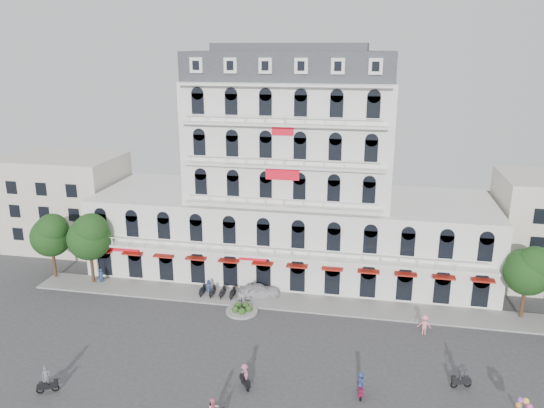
{
  "coord_description": "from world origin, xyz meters",
  "views": [
    {
      "loc": [
        9.03,
        -40.13,
        25.37
      ],
      "look_at": [
        -0.72,
        10.0,
        10.24
      ],
      "focal_mm": 35.0,
      "sensor_mm": 36.0,
      "label": 1
    }
  ],
  "objects": [
    {
      "name": "rider_east",
      "position": [
        9.01,
        -5.12,
        1.01
      ],
      "size": [
        0.58,
        1.7,
        2.06
      ],
      "rotation": [
        0.0,
        0.0,
        1.67
      ],
      "color": "maroon",
      "rests_on": "ground"
    },
    {
      "name": "tree_east_inner",
      "position": [
        24.05,
        9.98,
        5.21
      ],
      "size": [
        4.4,
        4.37,
        7.57
      ],
      "color": "#382314",
      "rests_on": "ground"
    },
    {
      "name": "rider_west",
      "position": [
        -14.46,
        -9.24,
        1.02
      ],
      "size": [
        1.59,
        0.95,
        2.23
      ],
      "rotation": [
        0.0,
        0.0,
        0.44
      ],
      "color": "black",
      "rests_on": "ground"
    },
    {
      "name": "parked_car",
      "position": [
        -2.14,
        9.5,
        0.78
      ],
      "size": [
        4.93,
        3.52,
        1.56
      ],
      "primitive_type": "imported",
      "rotation": [
        0.0,
        0.0,
        1.98
      ],
      "color": "silver",
      "rests_on": "ground"
    },
    {
      "name": "pedestrian_left",
      "position": [
        -7.53,
        9.5,
        0.77
      ],
      "size": [
        0.84,
        0.63,
        1.54
      ],
      "primitive_type": "imported",
      "rotation": [
        0.0,
        0.0,
        0.2
      ],
      "color": "navy",
      "rests_on": "ground"
    },
    {
      "name": "sidewalk",
      "position": [
        0.0,
        9.0,
        0.08
      ],
      "size": [
        53.0,
        4.0,
        0.16
      ],
      "primitive_type": "cube",
      "color": "gray",
      "rests_on": "ground"
    },
    {
      "name": "pedestrian_far",
      "position": [
        -20.0,
        9.5,
        0.89
      ],
      "size": [
        0.77,
        0.66,
        1.78
      ],
      "primitive_type": "imported",
      "rotation": [
        0.0,
        0.0,
        0.45
      ],
      "color": "navy",
      "rests_on": "ground"
    },
    {
      "name": "parked_scooter_row",
      "position": [
        -6.35,
        8.8,
        0.0
      ],
      "size": [
        4.4,
        1.8,
        1.1
      ],
      "primitive_type": null,
      "color": "black",
      "rests_on": "ground"
    },
    {
      "name": "ground",
      "position": [
        0.0,
        0.0,
        0.0
      ],
      "size": [
        120.0,
        120.0,
        0.0
      ],
      "primitive_type": "plane",
      "color": "#38383A",
      "rests_on": "ground"
    },
    {
      "name": "tree_west_outer",
      "position": [
        -25.95,
        9.98,
        5.35
      ],
      "size": [
        4.5,
        4.48,
        7.76
      ],
      "color": "#382314",
      "rests_on": "ground"
    },
    {
      "name": "rider_northeast",
      "position": [
        16.68,
        -2.58,
        1.07
      ],
      "size": [
        1.67,
        0.75,
        2.17
      ],
      "rotation": [
        0.0,
        0.0,
        3.42
      ],
      "color": "black",
      "rests_on": "ground"
    },
    {
      "name": "flank_building_west",
      "position": [
        -30.0,
        20.0,
        6.0
      ],
      "size": [
        14.0,
        10.0,
        12.0
      ],
      "primitive_type": "cube",
      "color": "beige",
      "rests_on": "ground"
    },
    {
      "name": "rider_center",
      "position": [
        0.2,
        -5.76,
        1.07
      ],
      "size": [
        1.14,
        1.47,
        2.05
      ],
      "rotation": [
        0.0,
        0.0,
        5.31
      ],
      "color": "black",
      "rests_on": "ground"
    },
    {
      "name": "pedestrian_mid",
      "position": [
        -2.68,
        9.5,
        0.86
      ],
      "size": [
        1.05,
        0.54,
        1.72
      ],
      "primitive_type": "imported",
      "rotation": [
        0.0,
        0.0,
        3.26
      ],
      "color": "#504F55",
      "rests_on": "ground"
    },
    {
      "name": "main_building",
      "position": [
        0.0,
        18.0,
        9.96
      ],
      "size": [
        45.0,
        15.0,
        25.8
      ],
      "color": "silver",
      "rests_on": "ground"
    },
    {
      "name": "tree_west_inner",
      "position": [
        -20.95,
        9.48,
        5.68
      ],
      "size": [
        4.76,
        4.76,
        8.25
      ],
      "color": "#382314",
      "rests_on": "ground"
    },
    {
      "name": "pedestrian_right",
      "position": [
        14.48,
        5.12,
        0.96
      ],
      "size": [
        1.28,
        0.79,
        1.92
      ],
      "primitive_type": "imported",
      "rotation": [
        0.0,
        0.0,
        3.08
      ],
      "color": "pink",
      "rests_on": "ground"
    },
    {
      "name": "traffic_island",
      "position": [
        -3.0,
        6.0,
        0.26
      ],
      "size": [
        3.2,
        3.2,
        1.6
      ],
      "color": "gray",
      "rests_on": "ground"
    }
  ]
}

